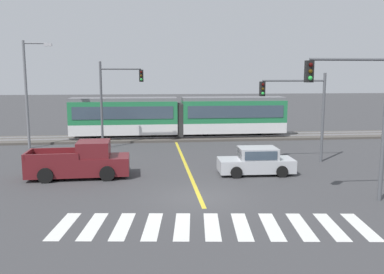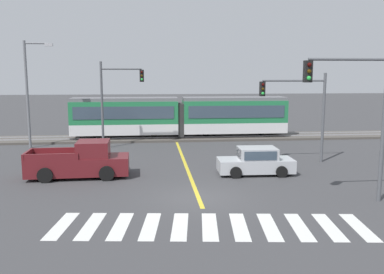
{
  "view_description": "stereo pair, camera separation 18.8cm",
  "coord_description": "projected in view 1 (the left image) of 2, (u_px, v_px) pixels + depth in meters",
  "views": [
    {
      "loc": [
        -2.29,
        -17.7,
        5.55
      ],
      "look_at": [
        0.5,
        7.83,
        1.6
      ],
      "focal_mm": 38.0,
      "sensor_mm": 36.0,
      "label": 1
    },
    {
      "loc": [
        -2.1,
        -17.72,
        5.55
      ],
      "look_at": [
        0.5,
        7.83,
        1.6
      ],
      "focal_mm": 38.0,
      "sensor_mm": 36.0,
      "label": 2
    }
  ],
  "objects": [
    {
      "name": "rail_near",
      "position": [
        175.0,
        137.0,
        34.83
      ],
      "size": [
        120.0,
        0.08,
        0.1
      ],
      "primitive_type": "cube",
      "color": "#939399",
      "rests_on": "track_bed"
    },
    {
      "name": "crosswalk_stripe_0",
      "position": [
        64.0,
        226.0,
        15.04
      ],
      "size": [
        0.88,
        2.85,
        0.01
      ],
      "primitive_type": "cube",
      "rotation": [
        0.0,
        0.0,
        -0.11
      ],
      "color": "silver",
      "rests_on": "ground"
    },
    {
      "name": "crosswalk_stripe_4",
      "position": [
        182.0,
        226.0,
        15.01
      ],
      "size": [
        0.88,
        2.85,
        0.01
      ],
      "primitive_type": "cube",
      "rotation": [
        0.0,
        0.0,
        -0.11
      ],
      "color": "silver",
      "rests_on": "ground"
    },
    {
      "name": "lane_centre_line",
      "position": [
        186.0,
        165.0,
        25.29
      ],
      "size": [
        0.2,
        16.93,
        0.01
      ],
      "primitive_type": "cube",
      "color": "gold",
      "rests_on": "ground"
    },
    {
      "name": "crosswalk_stripe_2",
      "position": [
        123.0,
        226.0,
        15.02
      ],
      "size": [
        0.88,
        2.85,
        0.01
      ],
      "primitive_type": "cube",
      "rotation": [
        0.0,
        0.0,
        -0.11
      ],
      "color": "silver",
      "rests_on": "ground"
    },
    {
      "name": "crosswalk_stripe_3",
      "position": [
        153.0,
        226.0,
        15.02
      ],
      "size": [
        0.88,
        2.85,
        0.01
      ],
      "primitive_type": "cube",
      "rotation": [
        0.0,
        0.0,
        -0.11
      ],
      "color": "silver",
      "rests_on": "ground"
    },
    {
      "name": "crosswalk_stripe_1",
      "position": [
        93.0,
        226.0,
        15.03
      ],
      "size": [
        0.88,
        2.85,
        0.01
      ],
      "primitive_type": "cube",
      "rotation": [
        0.0,
        0.0,
        -0.11
      ],
      "color": "silver",
      "rests_on": "ground"
    },
    {
      "name": "ground_plane",
      "position": [
        200.0,
        198.0,
        18.48
      ],
      "size": [
        200.0,
        200.0,
        0.0
      ],
      "primitive_type": "plane",
      "color": "#3D3D3F"
    },
    {
      "name": "traffic_light_mid_right",
      "position": [
        301.0,
        103.0,
        25.46
      ],
      "size": [
        4.25,
        0.38,
        5.66
      ],
      "color": "#515459",
      "rests_on": "ground"
    },
    {
      "name": "crosswalk_stripe_7",
      "position": [
        271.0,
        226.0,
        14.99
      ],
      "size": [
        0.88,
        2.85,
        0.01
      ],
      "primitive_type": "cube",
      "rotation": [
        0.0,
        0.0,
        -0.11
      ],
      "color": "silver",
      "rests_on": "ground"
    },
    {
      "name": "crosswalk_stripe_8",
      "position": [
        301.0,
        226.0,
        14.99
      ],
      "size": [
        0.88,
        2.85,
        0.01
      ],
      "primitive_type": "cube",
      "rotation": [
        0.0,
        0.0,
        -0.11
      ],
      "color": "silver",
      "rests_on": "ground"
    },
    {
      "name": "sedan_crossing",
      "position": [
        256.0,
        162.0,
        22.82
      ],
      "size": [
        4.25,
        2.01,
        1.52
      ],
      "color": "#B7BABF",
      "rests_on": "ground"
    },
    {
      "name": "crosswalk_stripe_10",
      "position": [
        361.0,
        227.0,
        14.97
      ],
      "size": [
        0.88,
        2.85,
        0.01
      ],
      "primitive_type": "cube",
      "rotation": [
        0.0,
        0.0,
        -0.11
      ],
      "color": "silver",
      "rests_on": "ground"
    },
    {
      "name": "street_lamp_west",
      "position": [
        29.0,
        88.0,
        30.33
      ],
      "size": [
        2.15,
        0.28,
        8.04
      ],
      "color": "slate",
      "rests_on": "ground"
    },
    {
      "name": "crosswalk_stripe_9",
      "position": [
        331.0,
        226.0,
        14.98
      ],
      "size": [
        0.88,
        2.85,
        0.01
      ],
      "primitive_type": "cube",
      "rotation": [
        0.0,
        0.0,
        -0.11
      ],
      "color": "silver",
      "rests_on": "ground"
    },
    {
      "name": "crosswalk_stripe_5",
      "position": [
        212.0,
        226.0,
        15.0
      ],
      "size": [
        0.88,
        2.85,
        0.01
      ],
      "primitive_type": "cube",
      "rotation": [
        0.0,
        0.0,
        -0.11
      ],
      "color": "silver",
      "rests_on": "ground"
    },
    {
      "name": "rail_far",
      "position": [
        174.0,
        135.0,
        36.24
      ],
      "size": [
        120.0,
        0.08,
        0.1
      ],
      "primitive_type": "cube",
      "color": "#939399",
      "rests_on": "track_bed"
    },
    {
      "name": "pickup_truck",
      "position": [
        81.0,
        162.0,
        22.08
      ],
      "size": [
        5.45,
        2.34,
        1.98
      ],
      "color": "maroon",
      "rests_on": "ground"
    },
    {
      "name": "traffic_light_near_right",
      "position": [
        360.0,
        103.0,
        17.29
      ],
      "size": [
        3.75,
        0.38,
        6.69
      ],
      "color": "#515459",
      "rests_on": "ground"
    },
    {
      "name": "light_rail_tram",
      "position": [
        179.0,
        115.0,
        35.3
      ],
      "size": [
        18.5,
        2.64,
        3.43
      ],
      "color": "silver",
      "rests_on": "track_bed"
    },
    {
      "name": "traffic_light_far_left",
      "position": [
        115.0,
        93.0,
        30.32
      ],
      "size": [
        3.25,
        0.38,
        6.52
      ],
      "color": "#515459",
      "rests_on": "ground"
    },
    {
      "name": "track_bed",
      "position": [
        175.0,
        138.0,
        35.56
      ],
      "size": [
        120.0,
        4.0,
        0.18
      ],
      "primitive_type": "cube",
      "color": "#4C4742",
      "rests_on": "ground"
    },
    {
      "name": "crosswalk_stripe_6",
      "position": [
        242.0,
        226.0,
        15.0
      ],
      "size": [
        0.88,
        2.85,
        0.01
      ],
      "primitive_type": "cube",
      "rotation": [
        0.0,
        0.0,
        -0.11
      ],
      "color": "silver",
      "rests_on": "ground"
    }
  ]
}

